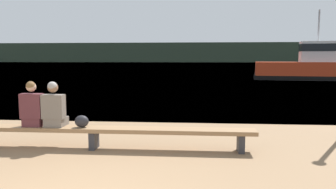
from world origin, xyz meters
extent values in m
plane|color=#386084|center=(0.00, 125.63, 0.00)|extent=(240.00, 240.00, 0.00)
cube|color=#2D3D2D|center=(0.00, 150.79, 4.43)|extent=(600.00, 12.00, 8.86)
cube|color=#8E6B47|center=(-0.26, 2.82, 0.40)|extent=(6.50, 0.41, 0.08)
cube|color=#2D2D33|center=(2.69, 2.82, 0.18)|extent=(0.12, 0.34, 0.36)
cube|color=#2D2D33|center=(-0.26, 2.82, 0.18)|extent=(0.12, 0.34, 0.36)
cube|color=#56282D|center=(-1.53, 2.91, 0.53)|extent=(0.38, 0.41, 0.17)
cube|color=#56282D|center=(-1.53, 2.80, 0.87)|extent=(0.44, 0.22, 0.51)
sphere|color=tan|center=(-1.53, 2.80, 1.26)|extent=(0.20, 0.20, 0.20)
sphere|color=brown|center=(-1.53, 2.78, 1.28)|extent=(0.18, 0.18, 0.18)
cube|color=#70665B|center=(-1.08, 2.91, 0.53)|extent=(0.38, 0.41, 0.17)
cube|color=#70665B|center=(-1.08, 2.80, 0.86)|extent=(0.44, 0.22, 0.49)
sphere|color=#846047|center=(-1.08, 2.80, 1.25)|extent=(0.21, 0.21, 0.21)
sphere|color=gray|center=(-1.08, 2.78, 1.27)|extent=(0.19, 0.19, 0.19)
ellipsoid|color=#232328|center=(-0.50, 2.80, 0.56)|extent=(0.28, 0.19, 0.24)
cube|color=red|center=(11.95, 25.25, 0.75)|extent=(10.08, 4.29, 1.51)
cube|color=black|center=(11.95, 25.25, 0.18)|extent=(10.29, 4.43, 0.36)
cube|color=silver|center=(12.43, 25.17, 2.37)|extent=(3.64, 2.20, 1.73)
cube|color=black|center=(12.43, 25.17, 2.72)|extent=(3.71, 2.26, 0.62)
cylinder|color=#B2B2B7|center=(12.09, 25.23, 4.55)|extent=(0.14, 0.14, 2.63)
camera|label=1|loc=(1.78, -3.56, 1.84)|focal=35.00mm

